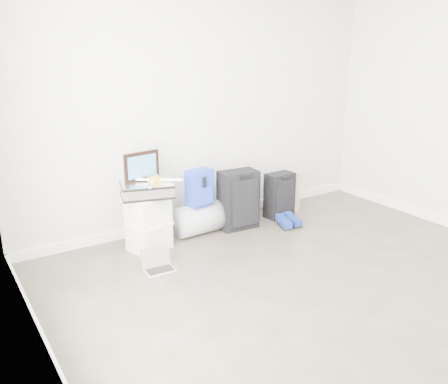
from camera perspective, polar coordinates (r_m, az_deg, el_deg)
ground at (r=4.00m, az=16.95°, el=-13.96°), size 5.00×5.00×0.00m
room_envelope at (r=3.47m, az=19.28°, el=11.30°), size 4.52×5.02×2.71m
boxes_stack at (r=4.89m, az=-9.06°, el=-3.68°), size 0.48×0.43×0.57m
briefcase at (r=4.77m, az=-9.27°, el=0.30°), size 0.58×0.49×0.14m
painting at (r=4.80m, az=-9.87°, el=3.08°), size 0.39×0.08×0.29m
drone at (r=4.76m, az=-8.35°, el=1.51°), size 0.48×0.48×0.05m
duffel_bag at (r=5.28m, az=-3.01°, el=-3.22°), size 0.56×0.36×0.34m
blue_backpack at (r=5.13m, az=-2.91°, el=0.46°), size 0.31×0.25×0.40m
large_suitcase at (r=5.38m, az=1.78°, el=-0.94°), size 0.45×0.31×0.67m
green_backpack at (r=5.44m, az=1.98°, el=-2.37°), size 0.30×0.24×0.38m
carry_on at (r=5.78m, az=6.73°, el=-0.38°), size 0.36×0.25×0.55m
shoes at (r=5.57m, az=7.79°, el=-3.61°), size 0.30×0.30×0.09m
rolled_rug at (r=6.01m, az=8.34°, el=0.16°), size 0.17×0.17×0.52m
laptop at (r=4.54m, az=-7.93°, el=-8.68°), size 0.29×0.21×0.20m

